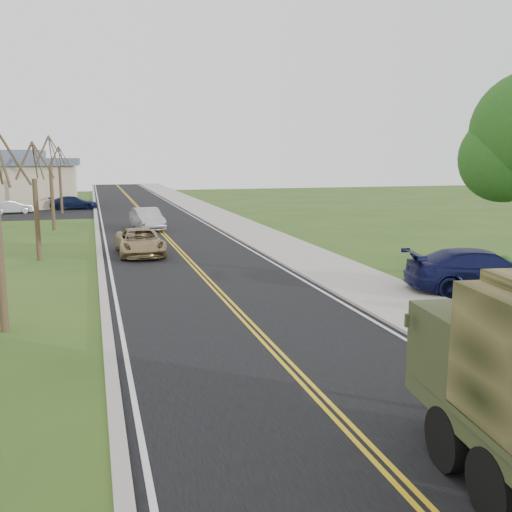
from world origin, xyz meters
name	(u,v)px	position (x,y,z in m)	size (l,w,h in m)	color
ground	(395,478)	(0.00, 0.00, 0.00)	(160.00, 160.00, 0.00)	#2C4E1A
road	(148,218)	(0.00, 40.00, 0.01)	(8.00, 120.00, 0.01)	black
curb_right	(198,216)	(4.15, 40.00, 0.06)	(0.30, 120.00, 0.12)	#9E998E
sidewalk_right	(219,216)	(5.90, 40.00, 0.05)	(3.20, 120.00, 0.10)	#9E998E
curb_left	(96,219)	(-4.15, 40.00, 0.05)	(0.30, 120.00, 0.10)	#9E998E
bare_tree_b	(36,210)	(-7.00, 22.00, 2.48)	(1.83, 2.14, 5.73)	#38281C
bare_tree_c	(52,190)	(-7.00, 34.00, 2.78)	(2.04, 2.39, 6.42)	#38281C
bare_tree_d	(61,185)	(-7.00, 46.00, 2.55)	(1.88, 2.20, 5.91)	#38281C
suv_champagne	(140,242)	(-2.13, 22.13, 0.68)	(2.25, 4.88, 1.36)	#9C8458
sedan_silver	(147,219)	(-0.80, 32.29, 0.76)	(1.60, 4.58, 1.51)	#ABABB0
pickup_navy	(481,271)	(9.43, 10.36, 0.81)	(2.26, 5.56, 1.61)	#10133B
lot_car_silver	(11,207)	(-11.31, 47.03, 0.59)	(1.25, 3.58, 1.18)	silver
lot_car_navy	(74,203)	(-6.08, 50.00, 0.64)	(1.79, 4.41, 1.28)	#0E1634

